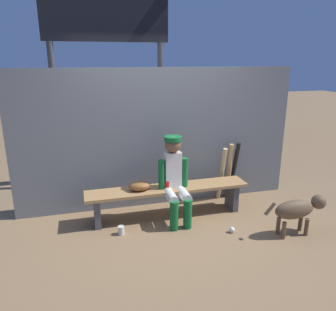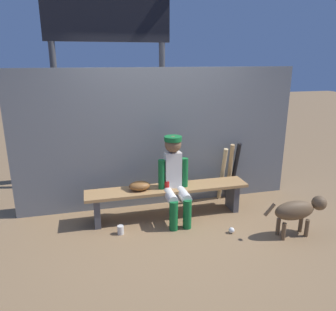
{
  "view_description": "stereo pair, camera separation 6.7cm",
  "coord_description": "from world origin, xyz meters",
  "px_view_note": "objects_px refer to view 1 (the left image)",
  "views": [
    {
      "loc": [
        -1.07,
        -3.96,
        2.11
      ],
      "look_at": [
        0.0,
        0.0,
        0.88
      ],
      "focal_mm": 34.83,
      "sensor_mm": 36.0,
      "label": 1
    },
    {
      "loc": [
        -1.01,
        -3.98,
        2.11
      ],
      "look_at": [
        0.0,
        0.0,
        0.88
      ],
      "focal_mm": 34.83,
      "sensor_mm": 36.0,
      "label": 2
    }
  ],
  "objects_px": {
    "bat_aluminum_black": "(234,170)",
    "bat_wood_natural": "(222,174)",
    "cup_on_ground": "(121,230)",
    "scoreboard": "(111,39)",
    "bat_wood_tan": "(229,171)",
    "cup_on_bench": "(167,185)",
    "player_seated": "(175,177)",
    "baseball": "(232,230)",
    "dugout_bench": "(168,194)",
    "dog": "(298,209)",
    "baseball_glove": "(140,186)"
  },
  "relations": [
    {
      "from": "dugout_bench",
      "to": "baseball_glove",
      "type": "bearing_deg",
      "value": 180.0
    },
    {
      "from": "cup_on_bench",
      "to": "bat_wood_tan",
      "type": "bearing_deg",
      "value": 18.91
    },
    {
      "from": "dugout_bench",
      "to": "baseball",
      "type": "xyz_separation_m",
      "value": [
        0.66,
        -0.64,
        -0.3
      ]
    },
    {
      "from": "bat_aluminum_black",
      "to": "player_seated",
      "type": "bearing_deg",
      "value": -156.66
    },
    {
      "from": "dugout_bench",
      "to": "bat_wood_tan",
      "type": "bearing_deg",
      "value": 17.7
    },
    {
      "from": "cup_on_ground",
      "to": "dog",
      "type": "bearing_deg",
      "value": -14.84
    },
    {
      "from": "bat_wood_natural",
      "to": "player_seated",
      "type": "bearing_deg",
      "value": -154.16
    },
    {
      "from": "baseball",
      "to": "cup_on_ground",
      "type": "height_order",
      "value": "cup_on_ground"
    },
    {
      "from": "dugout_bench",
      "to": "cup_on_bench",
      "type": "distance_m",
      "value": 0.16
    },
    {
      "from": "baseball",
      "to": "baseball_glove",
      "type": "bearing_deg",
      "value": 148.51
    },
    {
      "from": "bat_wood_tan",
      "to": "cup_on_bench",
      "type": "relative_size",
      "value": 8.1
    },
    {
      "from": "bat_wood_natural",
      "to": "bat_aluminum_black",
      "type": "relative_size",
      "value": 0.94
    },
    {
      "from": "cup_on_ground",
      "to": "scoreboard",
      "type": "distance_m",
      "value": 2.97
    },
    {
      "from": "dugout_bench",
      "to": "bat_aluminum_black",
      "type": "xyz_separation_m",
      "value": [
        1.15,
        0.36,
        0.12
      ]
    },
    {
      "from": "bat_aluminum_black",
      "to": "cup_on_ground",
      "type": "height_order",
      "value": "bat_aluminum_black"
    },
    {
      "from": "bat_wood_natural",
      "to": "cup_on_bench",
      "type": "distance_m",
      "value": 1.01
    },
    {
      "from": "cup_on_ground",
      "to": "scoreboard",
      "type": "relative_size",
      "value": 0.03
    },
    {
      "from": "dugout_bench",
      "to": "player_seated",
      "type": "height_order",
      "value": "player_seated"
    },
    {
      "from": "bat_wood_tan",
      "to": "scoreboard",
      "type": "bearing_deg",
      "value": 143.88
    },
    {
      "from": "bat_wood_natural",
      "to": "scoreboard",
      "type": "xyz_separation_m",
      "value": [
        -1.44,
        1.19,
        1.97
      ]
    },
    {
      "from": "player_seated",
      "to": "bat_aluminum_black",
      "type": "distance_m",
      "value": 1.19
    },
    {
      "from": "player_seated",
      "to": "cup_on_ground",
      "type": "xyz_separation_m",
      "value": [
        -0.76,
        -0.21,
        -0.56
      ]
    },
    {
      "from": "player_seated",
      "to": "scoreboard",
      "type": "distance_m",
      "value": 2.47
    },
    {
      "from": "player_seated",
      "to": "baseball_glove",
      "type": "bearing_deg",
      "value": 166.57
    },
    {
      "from": "baseball",
      "to": "bat_aluminum_black",
      "type": "bearing_deg",
      "value": 63.85
    },
    {
      "from": "bat_wood_tan",
      "to": "scoreboard",
      "type": "distance_m",
      "value": 2.77
    },
    {
      "from": "cup_on_ground",
      "to": "scoreboard",
      "type": "xyz_separation_m",
      "value": [
        0.17,
        1.82,
        2.34
      ]
    },
    {
      "from": "bat_wood_natural",
      "to": "scoreboard",
      "type": "bearing_deg",
      "value": 140.57
    },
    {
      "from": "cup_on_ground",
      "to": "dog",
      "type": "height_order",
      "value": "dog"
    },
    {
      "from": "bat_wood_natural",
      "to": "scoreboard",
      "type": "distance_m",
      "value": 2.72
    },
    {
      "from": "baseball_glove",
      "to": "bat_wood_natural",
      "type": "height_order",
      "value": "bat_wood_natural"
    },
    {
      "from": "baseball_glove",
      "to": "cup_on_bench",
      "type": "distance_m",
      "value": 0.37
    },
    {
      "from": "baseball_glove",
      "to": "cup_on_ground",
      "type": "bearing_deg",
      "value": -133.51
    },
    {
      "from": "dugout_bench",
      "to": "bat_wood_tan",
      "type": "xyz_separation_m",
      "value": [
        1.06,
        0.34,
        0.11
      ]
    },
    {
      "from": "scoreboard",
      "to": "dog",
      "type": "distance_m",
      "value": 3.69
    },
    {
      "from": "bat_wood_natural",
      "to": "bat_wood_tan",
      "type": "relative_size",
      "value": 0.97
    },
    {
      "from": "bat_aluminum_black",
      "to": "scoreboard",
      "type": "height_order",
      "value": "scoreboard"
    },
    {
      "from": "bat_aluminum_black",
      "to": "bat_wood_natural",
      "type": "bearing_deg",
      "value": -166.84
    },
    {
      "from": "dugout_bench",
      "to": "cup_on_ground",
      "type": "distance_m",
      "value": 0.81
    },
    {
      "from": "player_seated",
      "to": "baseball",
      "type": "height_order",
      "value": "player_seated"
    },
    {
      "from": "cup_on_ground",
      "to": "player_seated",
      "type": "bearing_deg",
      "value": 15.66
    },
    {
      "from": "bat_wood_natural",
      "to": "cup_on_bench",
      "type": "xyz_separation_m",
      "value": [
        -0.95,
        -0.34,
        0.06
      ]
    },
    {
      "from": "dugout_bench",
      "to": "dog",
      "type": "distance_m",
      "value": 1.67
    },
    {
      "from": "bat_wood_natural",
      "to": "cup_on_ground",
      "type": "relative_size",
      "value": 7.83
    },
    {
      "from": "dugout_bench",
      "to": "bat_wood_natural",
      "type": "height_order",
      "value": "bat_wood_natural"
    },
    {
      "from": "bat_wood_natural",
      "to": "cup_on_bench",
      "type": "height_order",
      "value": "bat_wood_natural"
    },
    {
      "from": "cup_on_ground",
      "to": "cup_on_bench",
      "type": "xyz_separation_m",
      "value": [
        0.67,
        0.29,
        0.43
      ]
    },
    {
      "from": "bat_wood_natural",
      "to": "baseball",
      "type": "bearing_deg",
      "value": -105.53
    },
    {
      "from": "dugout_bench",
      "to": "scoreboard",
      "type": "relative_size",
      "value": 0.65
    },
    {
      "from": "player_seated",
      "to": "bat_wood_natural",
      "type": "bearing_deg",
      "value": 25.84
    }
  ]
}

